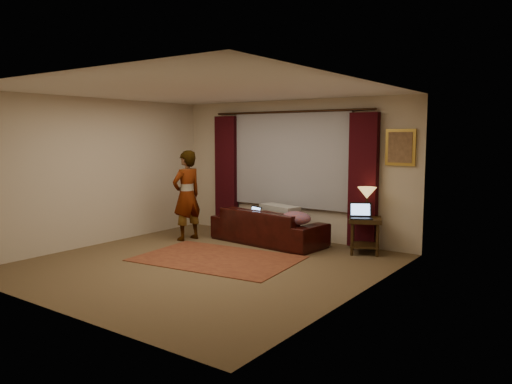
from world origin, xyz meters
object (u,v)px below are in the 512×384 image
sofa (268,220)px  laptop_table (361,211)px  tiffany_lamp (367,202)px  person (187,195)px  end_table (365,236)px  laptop_sofa (251,213)px

sofa → laptop_table: 1.77m
tiffany_lamp → person: 3.28m
end_table → sofa: bearing=-171.1°
laptop_sofa → end_table: 2.09m
sofa → laptop_sofa: 0.34m
end_table → person: bearing=-163.9°
laptop_sofa → tiffany_lamp: size_ratio=0.66×
sofa → end_table: bearing=-165.7°
laptop_table → person: 3.23m
end_table → tiffany_lamp: bearing=99.4°
laptop_sofa → laptop_table: bearing=28.2°
tiffany_lamp → person: person is taller
laptop_sofa → tiffany_lamp: 2.10m
end_table → person: 3.32m
person → laptop_table: bearing=112.9°
laptop_sofa → tiffany_lamp: bearing=34.1°
laptop_sofa → laptop_table: 2.05m
laptop_table → tiffany_lamp: bearing=61.7°
sofa → laptop_table: bearing=-170.3°
tiffany_lamp → laptop_table: (0.00, -0.21, -0.12)m
sofa → tiffany_lamp: 1.82m
laptop_table → end_table: bearing=57.0°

